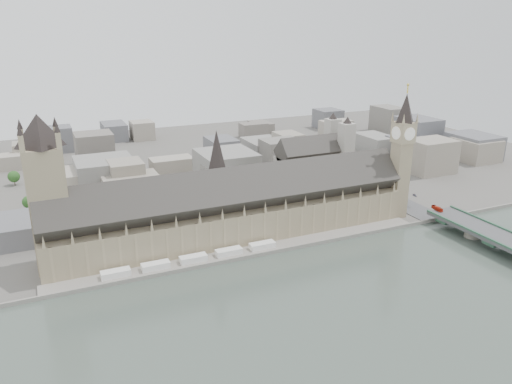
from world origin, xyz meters
name	(u,v)px	position (x,y,z in m)	size (l,w,h in m)	color
ground	(245,249)	(0.00, 0.00, 0.00)	(900.00, 900.00, 0.00)	#595651
embankment_wall	(254,256)	(0.00, -15.00, 1.50)	(600.00, 1.50, 3.00)	gray
river_terrace	(249,252)	(0.00, -7.50, 1.00)	(270.00, 15.00, 2.00)	gray
terrace_tents	(193,258)	(-40.00, -7.00, 4.00)	(118.00, 7.00, 4.00)	white
palace_of_westminster	(234,210)	(0.00, 19.70, 22.71)	(265.00, 40.73, 55.44)	gray
elizabeth_tower	(402,147)	(138.00, 8.00, 58.09)	(17.00, 17.00, 107.50)	gray
victoria_tower	(46,186)	(-122.00, 26.00, 55.20)	(30.00, 30.00, 100.00)	gray
central_tower	(217,162)	(-10.00, 26.00, 57.92)	(13.00, 13.00, 48.00)	gray
westminster_abbey	(314,164)	(110.92, 95.00, 25.08)	(68.00, 36.00, 64.00)	#AAA599
city_skyline_inland	(159,148)	(0.00, 245.00, 19.00)	(720.00, 360.00, 38.00)	gray
park_trees	(204,213)	(-10.00, 60.00, 7.50)	(110.00, 30.00, 15.00)	#21491A
red_bus_north	(437,208)	(158.14, -16.19, 11.79)	(2.59, 11.07, 3.08)	red
car_approach	(415,195)	(165.42, 17.86, 10.95)	(1.95, 4.80, 1.39)	gray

